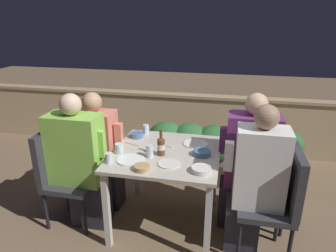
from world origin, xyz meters
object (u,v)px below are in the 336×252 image
Objects in this scene: chair_left_near at (61,169)px; person_white_polo at (255,181)px; person_purple_stripe at (247,163)px; chair_left_far at (81,155)px; potted_plant at (288,158)px; chair_right_far at (269,176)px; chair_right_near at (280,195)px; person_coral_top at (99,151)px; person_green_blouse at (80,162)px; beer_bottle at (161,146)px.

person_white_polo reaches higher than chair_left_near.
person_purple_stripe is at bearing 99.67° from person_white_polo.
chair_left_far is 1.26× the size of potted_plant.
person_purple_stripe is at bearing 9.26° from chair_left_near.
potted_plant is at bearing 66.77° from chair_right_far.
chair_left_far is at bearing 169.95° from chair_right_near.
potted_plant is (2.11, 0.58, -0.10)m from chair_left_far.
person_coral_top is at bearing 167.25° from person_white_polo.
person_green_blouse is 2.15m from potted_plant.
person_white_polo is at bearing -12.75° from person_coral_top.
potted_plant is at bearing 22.39° from chair_left_near.
person_green_blouse is (0.20, 0.00, 0.09)m from chair_left_near.
person_green_blouse is 1.74m from chair_right_near.
person_green_blouse is 1.38× the size of chair_left_far.
beer_bottle is at bearing -18.61° from person_coral_top.
person_green_blouse is 5.56× the size of beer_bottle.
person_coral_top reaches higher than chair_left_far.
person_white_polo is at bearing -1.01° from chair_left_near.
person_green_blouse is 0.77m from beer_bottle.
person_green_blouse is 1.71m from chair_right_far.
person_white_polo is 1.39× the size of chair_right_far.
chair_right_near is at bearing -0.90° from chair_left_near.
chair_right_near is 0.95m from potted_plant.
chair_left_far and chair_right_near have the same top height.
person_coral_top is 1.65× the size of potted_plant.
person_purple_stripe is at bearing -180.00° from chair_right_far.
beer_bottle is at bearing -167.91° from chair_right_far.
potted_plant is (0.42, 0.92, -0.20)m from person_white_polo.
chair_right_far is (1.69, 0.28, -0.09)m from person_green_blouse.
person_purple_stripe reaches higher than person_coral_top.
person_purple_stripe reaches higher than person_green_blouse.
chair_left_far is 0.22m from person_coral_top.
person_coral_top reaches higher than beer_bottle.
person_purple_stripe is 0.79m from beer_bottle.
beer_bottle is (-0.74, -0.20, 0.19)m from person_purple_stripe.
person_green_blouse is at bearing -62.46° from chair_left_far.
chair_right_near is 0.23m from person_white_polo.
potted_plant is at bearing 77.09° from chair_right_near.
chair_right_near is 0.72× the size of person_purple_stripe.
beer_bottle reaches higher than potted_plant.
chair_right_near is (1.90, -0.34, 0.00)m from chair_left_far.
chair_left_far is at bearing 180.00° from person_coral_top.
person_purple_stripe is (1.64, -0.03, 0.10)m from chair_left_far.
chair_right_near is at bearing -1.01° from person_green_blouse.
potted_plant is at bearing 24.48° from person_green_blouse.
person_coral_top is at bearing -0.00° from chair_left_far.
person_purple_stripe is at bearing -1.23° from person_coral_top.
potted_plant is (0.47, 0.61, -0.20)m from person_purple_stripe.
person_purple_stripe is at bearing 130.03° from chair_right_near.
person_purple_stripe reaches higher than chair_left_near.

